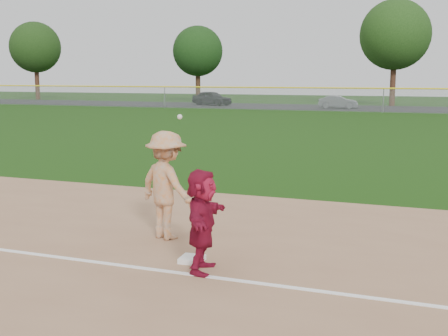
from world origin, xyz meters
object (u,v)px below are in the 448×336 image
(base_runner, at_px, (202,221))
(car_mid, at_px, (338,102))
(first_base, at_px, (192,259))
(car_left, at_px, (212,98))

(base_runner, height_order, car_mid, base_runner)
(base_runner, bearing_deg, car_mid, -3.36)
(car_mid, bearing_deg, base_runner, 176.88)
(first_base, xyz_separation_m, car_mid, (-4.53, 45.06, 0.55))
(base_runner, relative_size, car_left, 0.37)
(car_left, relative_size, car_mid, 1.19)
(car_left, bearing_deg, base_runner, -140.46)
(base_runner, xyz_separation_m, car_mid, (-4.85, 45.40, -0.22))
(first_base, distance_m, car_mid, 45.29)
(base_runner, relative_size, car_mid, 0.44)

